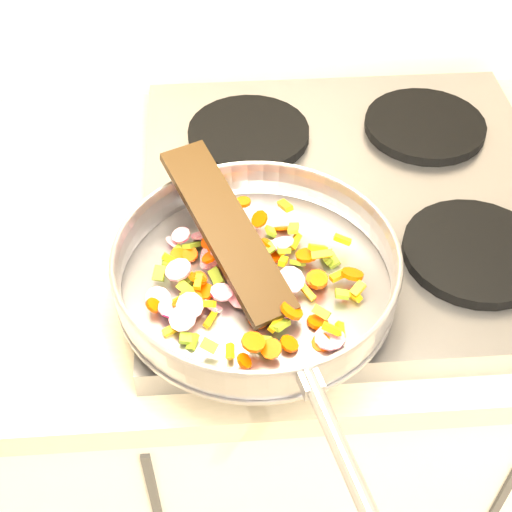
{
  "coord_description": "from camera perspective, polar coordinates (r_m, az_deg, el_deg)",
  "views": [
    {
      "loc": [
        -0.89,
        0.9,
        1.62
      ],
      "look_at": [
        -0.85,
        1.48,
        1.01
      ],
      "focal_mm": 50.0,
      "sensor_mm": 36.0,
      "label": 1
    }
  ],
  "objects": [
    {
      "name": "grate_fr",
      "position": [
        0.98,
        17.12,
        0.32
      ],
      "size": [
        0.19,
        0.19,
        0.02
      ],
      "primitive_type": "cylinder",
      "color": "black",
      "rests_on": "cooktop"
    },
    {
      "name": "saute_pan",
      "position": [
        0.86,
        0.04,
        -1.04
      ],
      "size": [
        0.39,
        0.55,
        0.06
      ],
      "rotation": [
        0.0,
        0.0,
        0.24
      ],
      "color": "#9E9EA5",
      "rests_on": "grate_fl"
    },
    {
      "name": "wooden_spatula",
      "position": [
        0.87,
        -2.37,
        2.17
      ],
      "size": [
        0.16,
        0.26,
        0.08
      ],
      "primitive_type": "cube",
      "rotation": [
        0.0,
        -0.27,
        2.0
      ],
      "color": "black",
      "rests_on": "saute_pan"
    },
    {
      "name": "grate_bl",
      "position": [
        1.13,
        -0.59,
        9.81
      ],
      "size": [
        0.19,
        0.19,
        0.02
      ],
      "primitive_type": "cylinder",
      "color": "black",
      "rests_on": "cooktop"
    },
    {
      "name": "cooktop",
      "position": [
        1.06,
        7.53,
        4.32
      ],
      "size": [
        0.6,
        0.6,
        0.04
      ],
      "primitive_type": "cube",
      "color": "#939399",
      "rests_on": "counter_top"
    },
    {
      "name": "grate_fl",
      "position": [
        0.92,
        0.52,
        -0.55
      ],
      "size": [
        0.19,
        0.19,
        0.02
      ],
      "primitive_type": "cylinder",
      "color": "black",
      "rests_on": "cooktop"
    },
    {
      "name": "vegetable_heap",
      "position": [
        0.87,
        -0.88,
        -1.43
      ],
      "size": [
        0.27,
        0.28,
        0.05
      ],
      "color": "#DD9E0B",
      "rests_on": "saute_pan"
    },
    {
      "name": "grate_br",
      "position": [
        1.18,
        13.36,
        10.12
      ],
      "size": [
        0.19,
        0.19,
        0.02
      ],
      "primitive_type": "cylinder",
      "color": "black",
      "rests_on": "cooktop"
    }
  ]
}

